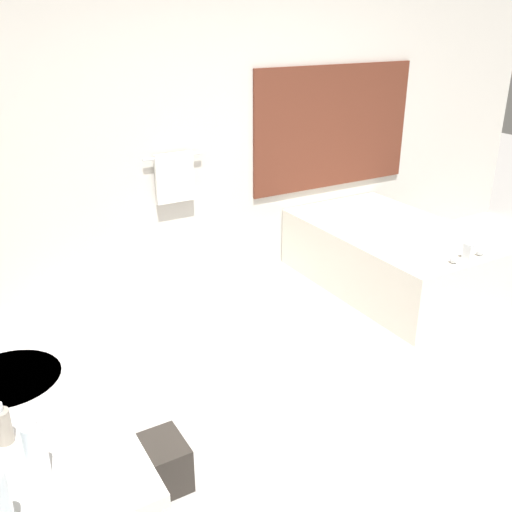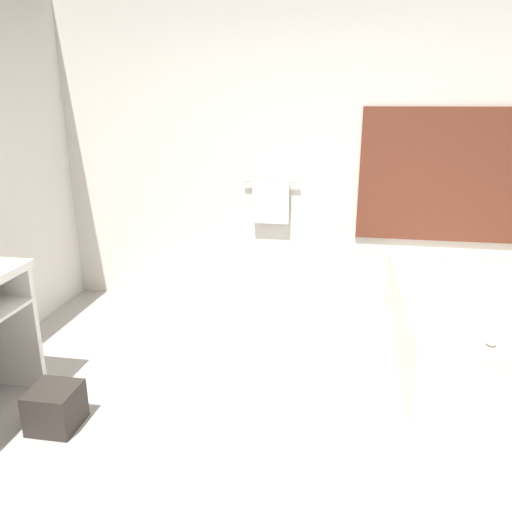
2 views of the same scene
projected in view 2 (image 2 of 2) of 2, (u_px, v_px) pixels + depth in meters
The scene contains 4 objects.
ground_plane at pixel (270, 467), 2.60m from camera, with size 16.00×16.00×0.00m, color #A8A39E.
wall_back_with_blinds at pixel (312, 159), 4.28m from camera, with size 7.40×0.13×2.70m.
bathtub at pixel (476, 327), 3.54m from camera, with size 1.08×1.76×0.65m.
waste_bin at pixel (55, 407), 2.89m from camera, with size 0.27×0.27×0.25m.
Camera 2 is at (0.28, -2.13, 1.84)m, focal length 35.00 mm.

